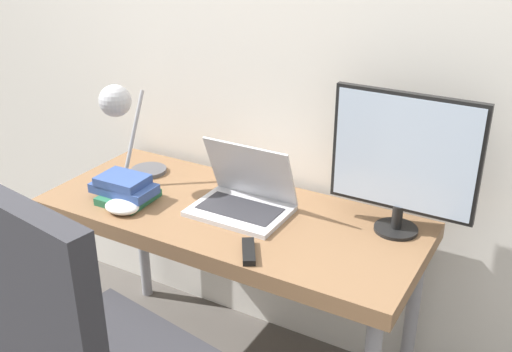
{
  "coord_description": "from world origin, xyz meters",
  "views": [
    {
      "loc": [
        1.03,
        -1.33,
        1.76
      ],
      "look_at": [
        0.13,
        0.27,
        0.92
      ],
      "focal_mm": 42.0,
      "sensor_mm": 36.0,
      "label": 1
    }
  ],
  "objects_px": {
    "monitor": "(404,158)",
    "desk_lamp": "(122,114)",
    "laptop": "(243,197)",
    "book_stack": "(125,189)",
    "office_chair": "(78,347)",
    "game_controller": "(122,207)"
  },
  "relations": [
    {
      "from": "monitor",
      "to": "desk_lamp",
      "type": "xyz_separation_m",
      "value": [
        -1.04,
        -0.17,
        0.02
      ]
    },
    {
      "from": "laptop",
      "to": "book_stack",
      "type": "xyz_separation_m",
      "value": [
        -0.43,
        -0.15,
        -0.01
      ]
    },
    {
      "from": "book_stack",
      "to": "office_chair",
      "type": "bearing_deg",
      "value": -61.86
    },
    {
      "from": "office_chair",
      "to": "game_controller",
      "type": "bearing_deg",
      "value": 117.3
    },
    {
      "from": "laptop",
      "to": "monitor",
      "type": "height_order",
      "value": "monitor"
    },
    {
      "from": "laptop",
      "to": "office_chair",
      "type": "distance_m",
      "value": 0.77
    },
    {
      "from": "monitor",
      "to": "book_stack",
      "type": "relative_size",
      "value": 2.01
    },
    {
      "from": "laptop",
      "to": "desk_lamp",
      "type": "distance_m",
      "value": 0.57
    },
    {
      "from": "office_chair",
      "to": "book_stack",
      "type": "relative_size",
      "value": 4.6
    },
    {
      "from": "desk_lamp",
      "to": "game_controller",
      "type": "xyz_separation_m",
      "value": [
        0.14,
        -0.19,
        -0.27
      ]
    },
    {
      "from": "monitor",
      "to": "game_controller",
      "type": "relative_size",
      "value": 3.64
    },
    {
      "from": "book_stack",
      "to": "monitor",
      "type": "bearing_deg",
      "value": 16.24
    },
    {
      "from": "laptop",
      "to": "monitor",
      "type": "distance_m",
      "value": 0.59
    },
    {
      "from": "laptop",
      "to": "monitor",
      "type": "bearing_deg",
      "value": 14.03
    },
    {
      "from": "book_stack",
      "to": "game_controller",
      "type": "bearing_deg",
      "value": -56.82
    },
    {
      "from": "laptop",
      "to": "desk_lamp",
      "type": "relative_size",
      "value": 0.83
    },
    {
      "from": "desk_lamp",
      "to": "game_controller",
      "type": "distance_m",
      "value": 0.36
    },
    {
      "from": "book_stack",
      "to": "desk_lamp",
      "type": "bearing_deg",
      "value": 127.12
    },
    {
      "from": "laptop",
      "to": "desk_lamp",
      "type": "xyz_separation_m",
      "value": [
        -0.51,
        -0.04,
        0.24
      ]
    },
    {
      "from": "desk_lamp",
      "to": "office_chair",
      "type": "bearing_deg",
      "value": -60.31
    },
    {
      "from": "monitor",
      "to": "laptop",
      "type": "bearing_deg",
      "value": -165.97
    },
    {
      "from": "laptop",
      "to": "book_stack",
      "type": "distance_m",
      "value": 0.45
    }
  ]
}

